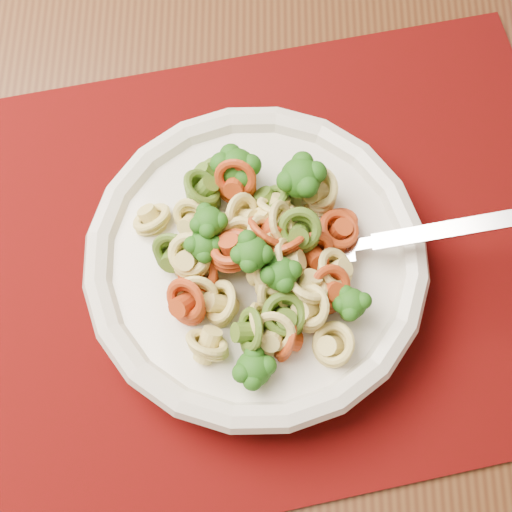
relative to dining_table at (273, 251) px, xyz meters
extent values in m
cube|color=#4F2E16|center=(0.00, 0.00, 0.09)|extent=(1.44, 1.06, 0.04)
cube|color=#4D0306|center=(-0.01, -0.04, 0.11)|extent=(0.45, 0.36, 0.00)
cylinder|color=white|center=(-0.03, -0.06, 0.12)|extent=(0.10, 0.10, 0.01)
cylinder|color=white|center=(-0.03, -0.06, 0.14)|extent=(0.21, 0.21, 0.03)
torus|color=white|center=(-0.03, -0.06, 0.15)|extent=(0.23, 0.23, 0.02)
camera|label=1|loc=(-0.05, -0.22, 0.60)|focal=50.00mm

